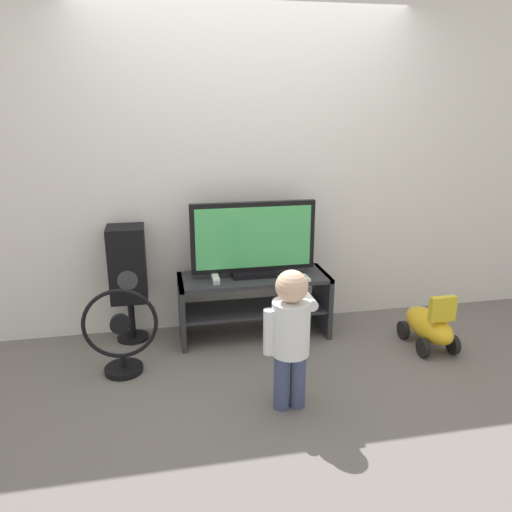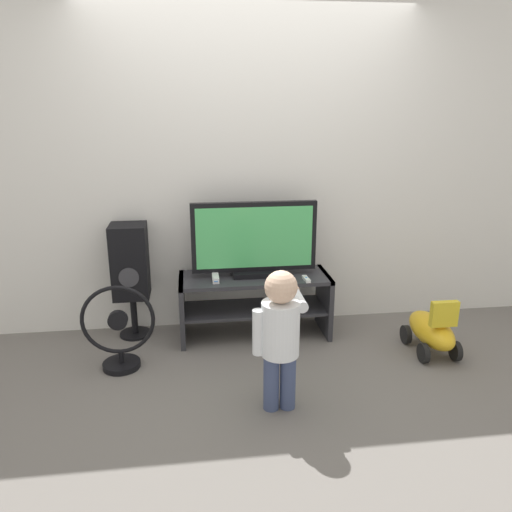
% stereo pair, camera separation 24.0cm
% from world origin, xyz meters
% --- Properties ---
extents(ground_plane, '(16.00, 16.00, 0.00)m').
position_xyz_m(ground_plane, '(0.00, 0.00, 0.00)').
color(ground_plane, slate).
extents(wall_back, '(10.00, 0.06, 2.60)m').
position_xyz_m(wall_back, '(0.00, 0.52, 1.30)').
color(wall_back, silver).
rests_on(wall_back, ground_plane).
extents(tv_stand, '(1.17, 0.44, 0.50)m').
position_xyz_m(tv_stand, '(0.00, 0.22, 0.33)').
color(tv_stand, '#2D2D33').
rests_on(tv_stand, ground_plane).
extents(television, '(0.96, 0.20, 0.58)m').
position_xyz_m(television, '(0.00, 0.24, 0.78)').
color(television, black).
rests_on(television, tv_stand).
extents(game_console, '(0.05, 0.17, 0.04)m').
position_xyz_m(game_console, '(-0.31, 0.16, 0.52)').
color(game_console, white).
rests_on(game_console, tv_stand).
extents(remote_primary, '(0.04, 0.13, 0.03)m').
position_xyz_m(remote_primary, '(0.38, 0.07, 0.51)').
color(remote_primary, white).
rests_on(remote_primary, tv_stand).
extents(child, '(0.34, 0.50, 0.88)m').
position_xyz_m(child, '(0.02, -0.80, 0.52)').
color(child, '#3F4C72').
rests_on(child, ground_plane).
extents(speaker_tower, '(0.27, 0.27, 0.91)m').
position_xyz_m(speaker_tower, '(-0.95, 0.33, 0.60)').
color(speaker_tower, black).
rests_on(speaker_tower, ground_plane).
extents(floor_fan, '(0.51, 0.26, 0.61)m').
position_xyz_m(floor_fan, '(-1.00, -0.18, 0.27)').
color(floor_fan, black).
rests_on(floor_fan, ground_plane).
extents(ride_on_toy, '(0.28, 0.55, 0.46)m').
position_xyz_m(ride_on_toy, '(1.27, -0.25, 0.18)').
color(ride_on_toy, gold).
rests_on(ride_on_toy, ground_plane).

